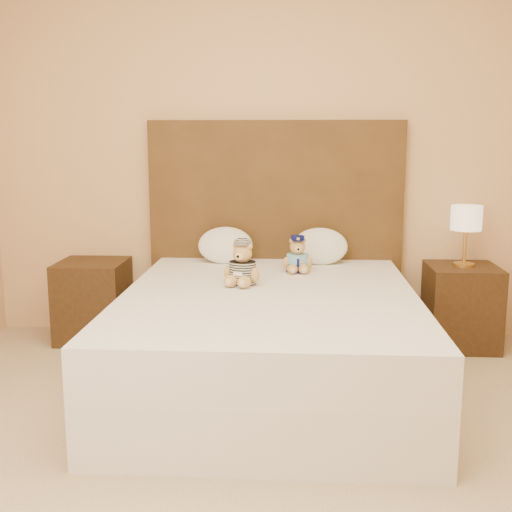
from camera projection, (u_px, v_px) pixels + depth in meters
The scene contains 11 objects.
ground at pixel (256, 508), 2.44m from camera, with size 4.00×4.50×0.00m, color #C2AC8A.
room_walls at pixel (263, 30), 2.55m from camera, with size 4.04×4.52×2.72m.
bed at pixel (269, 340), 3.56m from camera, with size 1.60×2.00×0.55m.
headboard at pixel (275, 230), 4.47m from camera, with size 1.75×0.08×1.50m, color #503718.
nightstand_left at pixel (93, 301), 4.43m from camera, with size 0.45×0.45×0.55m, color #3A2412.
nightstand_right at pixel (461, 306), 4.27m from camera, with size 0.45×0.45×0.55m, color #3A2412.
lamp at pixel (466, 221), 4.17m from camera, with size 0.20×0.20×0.40m.
teddy_police at pixel (297, 254), 4.02m from camera, with size 0.20×0.19×0.23m, color #B48746, non-canonical shape.
teddy_prisoner at pixel (242, 263), 3.66m from camera, with size 0.23×0.22×0.25m, color #B48746, non-canonical shape.
pillow_left at pixel (225, 243), 4.32m from camera, with size 0.37×0.24×0.26m, color white.
pillow_right at pixel (320, 244), 4.29m from camera, with size 0.37×0.24×0.26m, color white.
Camera 1 is at (0.14, -2.22, 1.39)m, focal length 45.00 mm.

